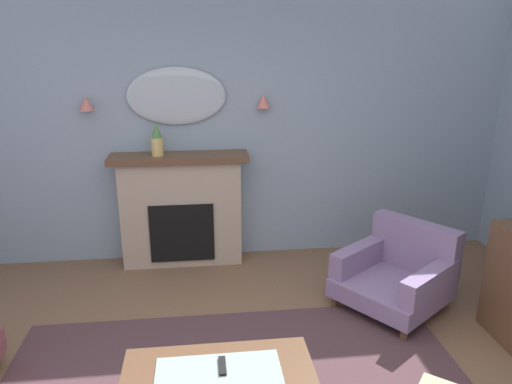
% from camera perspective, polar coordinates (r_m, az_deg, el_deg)
% --- Properties ---
extents(wall_back, '(7.00, 0.10, 2.86)m').
position_cam_1_polar(wall_back, '(4.99, -4.56, 8.17)').
color(wall_back, '#8C9EB2').
rests_on(wall_back, ground).
extents(fireplace, '(1.36, 0.36, 1.16)m').
position_cam_1_polar(fireplace, '(4.99, -8.76, -2.21)').
color(fireplace, tan).
rests_on(fireplace, ground).
extents(mantel_vase_centre, '(0.12, 0.12, 0.33)m').
position_cam_1_polar(mantel_vase_centre, '(4.78, -11.60, 6.03)').
color(mantel_vase_centre, tan).
rests_on(mantel_vase_centre, fireplace).
extents(wall_mirror, '(0.96, 0.06, 0.56)m').
position_cam_1_polar(wall_mirror, '(4.87, -9.35, 11.08)').
color(wall_mirror, '#B2BCC6').
extents(wall_sconce_left, '(0.14, 0.14, 0.14)m').
position_cam_1_polar(wall_sconce_left, '(4.94, -19.38, 9.83)').
color(wall_sconce_left, '#D17066').
extents(wall_sconce_right, '(0.14, 0.14, 0.14)m').
position_cam_1_polar(wall_sconce_right, '(4.87, 0.88, 10.70)').
color(wall_sconce_right, '#D17066').
extents(coffee_table, '(1.10, 0.60, 0.45)m').
position_cam_1_polar(coffee_table, '(2.96, -4.38, -21.50)').
color(coffee_table, brown).
rests_on(coffee_table, ground).
extents(tv_remote, '(0.04, 0.16, 0.02)m').
position_cam_1_polar(tv_remote, '(2.96, -3.97, -19.80)').
color(tv_remote, black).
rests_on(tv_remote, coffee_table).
extents(armchair_in_corner, '(1.13, 1.13, 0.71)m').
position_cam_1_polar(armchair_in_corner, '(4.45, 16.42, -9.03)').
color(armchair_in_corner, gray).
rests_on(armchair_in_corner, ground).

